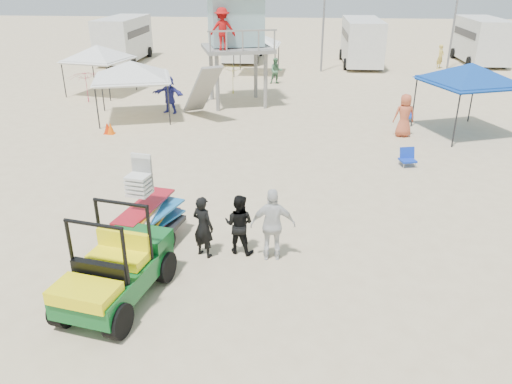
# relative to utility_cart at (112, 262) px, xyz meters

# --- Properties ---
(ground) EXTENTS (140.00, 140.00, 0.00)m
(ground) POSITION_rel_utility_cart_xyz_m (2.22, 0.10, -0.98)
(ground) COLOR beige
(ground) RESTS_ON ground
(utility_cart) EXTENTS (1.90, 2.98, 2.09)m
(utility_cart) POSITION_rel_utility_cart_xyz_m (0.00, 0.00, 0.00)
(utility_cart) COLOR #0D551F
(utility_cart) RESTS_ON ground
(surf_trailer) EXTENTS (1.66, 2.52, 2.19)m
(surf_trailer) POSITION_rel_utility_cart_xyz_m (0.01, 2.34, -0.08)
(surf_trailer) COLOR black
(surf_trailer) RESTS_ON ground
(man_left) EXTENTS (0.69, 0.61, 1.60)m
(man_left) POSITION_rel_utility_cart_xyz_m (1.52, 2.04, -0.18)
(man_left) COLOR black
(man_left) RESTS_ON ground
(man_mid) EXTENTS (0.87, 0.75, 1.55)m
(man_mid) POSITION_rel_utility_cart_xyz_m (2.37, 2.29, -0.20)
(man_mid) COLOR black
(man_mid) RESTS_ON ground
(man_right) EXTENTS (1.11, 0.53, 1.85)m
(man_right) POSITION_rel_utility_cart_xyz_m (3.22, 2.04, -0.05)
(man_right) COLOR silver
(man_right) RESTS_ON ground
(lifeguard_tower) EXTENTS (4.15, 4.15, 5.33)m
(lifeguard_tower) POSITION_rel_utility_cart_xyz_m (0.42, 17.56, 3.00)
(lifeguard_tower) COLOR gray
(lifeguard_tower) RESTS_ON ground
(canopy_blue) EXTENTS (4.08, 4.08, 3.42)m
(canopy_blue) POSITION_rel_utility_cart_xyz_m (10.81, 13.04, 1.90)
(canopy_blue) COLOR black
(canopy_blue) RESTS_ON ground
(canopy_white_a) EXTENTS (4.09, 4.09, 3.09)m
(canopy_white_a) POSITION_rel_utility_cart_xyz_m (-4.06, 14.30, 1.57)
(canopy_white_a) COLOR black
(canopy_white_a) RESTS_ON ground
(canopy_white_b) EXTENTS (3.54, 3.54, 3.12)m
(canopy_white_b) POSITION_rel_utility_cart_xyz_m (-7.54, 19.14, 1.60)
(canopy_white_b) COLOR black
(canopy_white_b) RESTS_ON ground
(canopy_white_c) EXTENTS (2.99, 2.99, 3.13)m
(canopy_white_c) POSITION_rel_utility_cart_xyz_m (0.82, 25.83, 1.61)
(canopy_white_c) COLOR black
(canopy_white_c) RESTS_ON ground
(umbrella_a) EXTENTS (1.96, 1.99, 1.64)m
(umbrella_a) POSITION_rel_utility_cart_xyz_m (-7.51, 17.02, -0.16)
(umbrella_a) COLOR #B91334
(umbrella_a) RESTS_ON ground
(umbrella_b) EXTENTS (2.19, 2.22, 1.66)m
(umbrella_b) POSITION_rel_utility_cart_xyz_m (-0.01, 19.63, -0.14)
(umbrella_b) COLOR #CCC512
(umbrella_b) RESTS_ON ground
(cone_near) EXTENTS (0.34, 0.34, 0.50)m
(cone_near) POSITION_rel_utility_cart_xyz_m (-4.33, 11.63, -0.73)
(cone_near) COLOR #FF5C08
(cone_near) RESTS_ON ground
(cone_far) EXTENTS (0.34, 0.34, 0.50)m
(cone_far) POSITION_rel_utility_cart_xyz_m (-4.48, 11.68, -0.73)
(cone_far) COLOR red
(cone_far) RESTS_ON ground
(beach_chair_a) EXTENTS (0.60, 0.64, 0.64)m
(beach_chair_a) POSITION_rel_utility_cart_xyz_m (-1.48, 17.82, -0.66)
(beach_chair_a) COLOR #0F37A4
(beach_chair_a) RESTS_ON ground
(beach_chair_b) EXTENTS (0.64, 0.69, 0.64)m
(beach_chair_b) POSITION_rel_utility_cart_xyz_m (7.74, 8.89, -0.66)
(beach_chair_b) COLOR #1033B5
(beach_chair_b) RESTS_ON ground
(beach_chair_c) EXTENTS (0.62, 0.67, 0.64)m
(beach_chair_c) POSITION_rel_utility_cart_xyz_m (8.85, 14.88, -0.66)
(beach_chair_c) COLOR #0F39AA
(beach_chair_c) RESTS_ON ground
(rv_far_left) EXTENTS (2.64, 6.80, 3.25)m
(rv_far_left) POSITION_rel_utility_cart_xyz_m (-9.78, 30.09, 0.82)
(rv_far_left) COLOR silver
(rv_far_left) RESTS_ON ground
(rv_mid_left) EXTENTS (2.65, 6.50, 3.25)m
(rv_mid_left) POSITION_rel_utility_cart_xyz_m (-0.78, 31.59, 0.82)
(rv_mid_left) COLOR silver
(rv_mid_left) RESTS_ON ground
(rv_mid_right) EXTENTS (2.64, 7.00, 3.25)m
(rv_mid_right) POSITION_rel_utility_cart_xyz_m (8.22, 30.09, 0.82)
(rv_mid_right) COLOR silver
(rv_mid_right) RESTS_ON ground
(rv_far_right) EXTENTS (2.64, 6.60, 3.25)m
(rv_far_right) POSITION_rel_utility_cart_xyz_m (17.22, 31.59, 0.82)
(rv_far_right) COLOR silver
(rv_far_right) RESTS_ON ground
(light_pole_left) EXTENTS (0.14, 0.14, 8.00)m
(light_pole_left) POSITION_rel_utility_cart_xyz_m (5.22, 27.10, 3.02)
(light_pole_left) COLOR slate
(light_pole_left) RESTS_ON ground
(light_pole_right) EXTENTS (0.14, 0.14, 8.00)m
(light_pole_right) POSITION_rel_utility_cart_xyz_m (14.22, 28.60, 3.02)
(light_pole_right) COLOR slate
(light_pole_right) RESTS_ON ground
(distant_beachgoers) EXTENTS (17.61, 17.26, 1.82)m
(distant_beachgoers) POSITION_rel_utility_cart_xyz_m (2.83, 17.54, -0.10)
(distant_beachgoers) COLOR #303491
(distant_beachgoers) RESTS_ON ground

